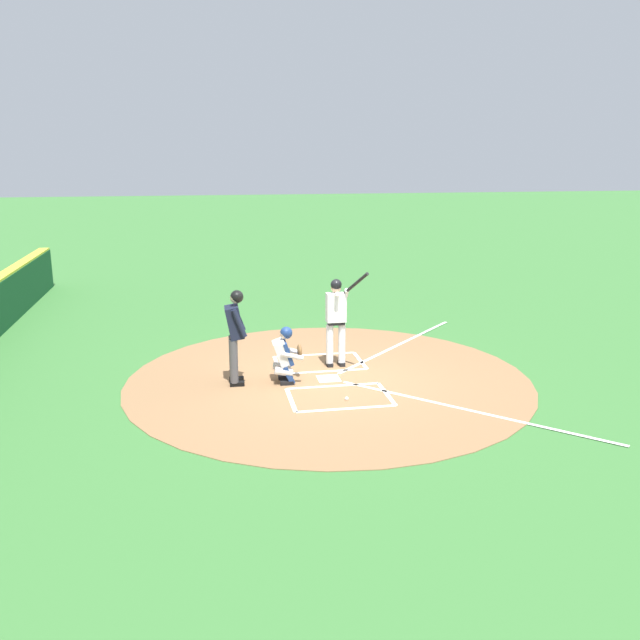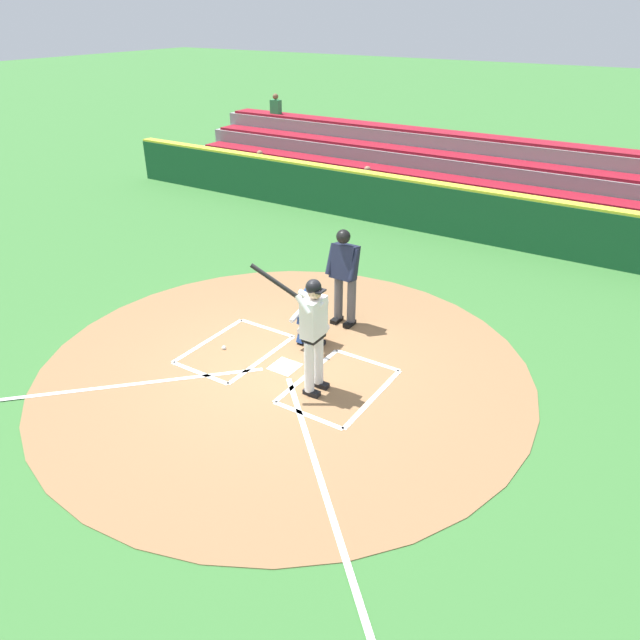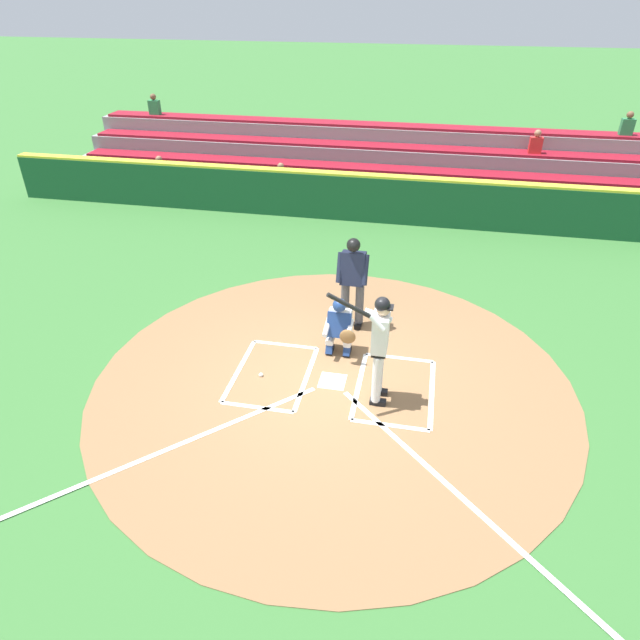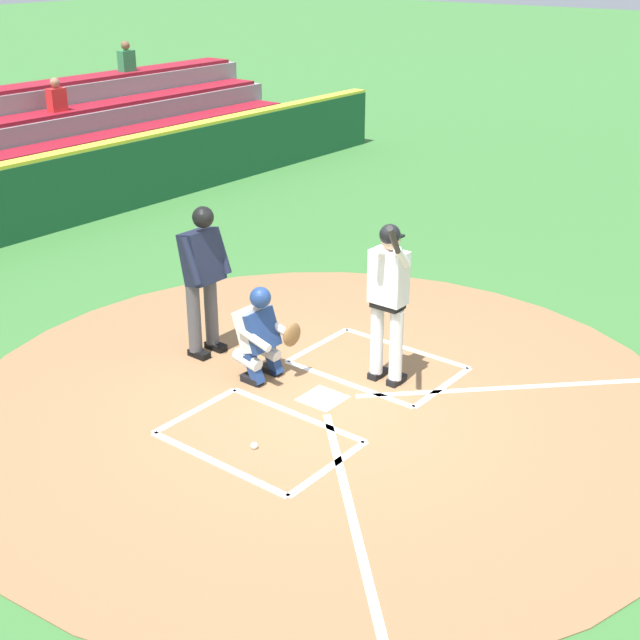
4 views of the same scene
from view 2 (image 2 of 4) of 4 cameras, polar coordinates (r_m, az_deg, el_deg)
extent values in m
plane|color=#387033|center=(9.93, -3.36, -4.50)|extent=(120.00, 120.00, 0.00)
cylinder|color=olive|center=(9.92, -3.36, -4.48)|extent=(8.00, 8.00, 0.01)
cube|color=white|center=(9.92, -3.36, -4.43)|extent=(0.44, 0.44, 0.01)
cube|color=white|center=(10.10, 4.49, -3.84)|extent=(1.20, 0.08, 0.01)
cube|color=white|center=(8.81, -1.18, -9.03)|extent=(1.20, 0.08, 0.01)
cube|color=white|center=(9.70, -1.19, -5.20)|extent=(0.08, 1.80, 0.01)
cube|color=white|center=(9.20, 5.10, -7.37)|extent=(0.08, 1.80, 0.01)
cube|color=white|center=(11.09, -5.08, -0.77)|extent=(1.20, 0.08, 0.01)
cube|color=white|center=(9.93, -11.36, -4.95)|extent=(1.20, 0.08, 0.01)
cube|color=white|center=(10.15, -5.43, -3.69)|extent=(0.08, 1.80, 0.01)
cube|color=white|center=(10.84, -10.48, -1.86)|extent=(0.08, 1.80, 0.01)
cube|color=white|center=(9.99, -20.50, -6.12)|extent=(3.73, 3.73, 0.01)
cube|color=white|center=(7.61, 0.48, -16.17)|extent=(3.73, 3.73, 0.01)
cylinder|color=white|center=(9.17, -0.14, -3.74)|extent=(0.15, 0.15, 0.84)
cube|color=black|center=(9.40, 0.07, -6.18)|extent=(0.26, 0.12, 0.09)
cylinder|color=white|center=(8.99, -1.03, -4.47)|extent=(0.15, 0.15, 0.84)
cube|color=black|center=(9.22, -0.80, -6.94)|extent=(0.26, 0.12, 0.09)
cube|color=black|center=(8.84, -0.60, -1.52)|extent=(0.22, 0.34, 0.10)
cube|color=white|center=(8.69, -0.61, 0.26)|extent=(0.24, 0.40, 0.60)
sphere|color=tan|center=(8.50, -0.51, 2.68)|extent=(0.21, 0.21, 0.21)
sphere|color=black|center=(8.48, -0.62, 3.14)|extent=(0.23, 0.23, 0.23)
cube|color=black|center=(8.44, 0.01, 2.76)|extent=(0.11, 0.17, 0.02)
cylinder|color=white|center=(8.60, -0.84, 2.04)|extent=(0.43, 0.09, 0.21)
cylinder|color=white|center=(8.44, -1.62, 1.52)|extent=(0.27, 0.09, 0.29)
cylinder|color=black|center=(8.41, -4.20, 3.60)|extent=(0.68, 0.37, 0.53)
cylinder|color=black|center=(8.45, -1.85, 2.00)|extent=(0.10, 0.10, 0.08)
cube|color=black|center=(10.45, -0.09, -2.36)|extent=(0.12, 0.26, 0.09)
cube|color=navy|center=(10.35, -0.21, -1.71)|extent=(0.12, 0.24, 0.37)
cylinder|color=silver|center=(10.38, 0.09, -1.10)|extent=(0.15, 0.36, 0.21)
cube|color=black|center=(10.61, -1.54, -1.89)|extent=(0.12, 0.26, 0.09)
cube|color=navy|center=(10.51, -1.67, -1.24)|extent=(0.12, 0.24, 0.37)
cylinder|color=silver|center=(10.54, -1.37, -0.64)|extent=(0.15, 0.36, 0.21)
cube|color=silver|center=(10.31, -0.63, 0.81)|extent=(0.40, 0.36, 0.52)
cube|color=navy|center=(10.23, -0.97, 0.58)|extent=(0.42, 0.22, 0.46)
sphere|color=beige|center=(10.09, -0.86, 2.53)|extent=(0.21, 0.21, 0.21)
sphere|color=navy|center=(10.07, -0.92, 2.59)|extent=(0.24, 0.24, 0.24)
cylinder|color=silver|center=(10.09, -0.21, 0.06)|extent=(0.09, 0.45, 0.20)
cylinder|color=silver|center=(10.29, -2.08, 0.63)|extent=(0.09, 0.45, 0.20)
ellipsoid|color=brown|center=(9.96, -0.85, -0.54)|extent=(0.28, 0.10, 0.28)
cylinder|color=#4C4C51|center=(10.97, 3.01, 1.87)|extent=(0.16, 0.16, 0.86)
cube|color=black|center=(11.14, 2.82, -0.37)|extent=(0.14, 0.28, 0.09)
cylinder|color=#4C4C51|center=(11.10, 1.77, 2.22)|extent=(0.16, 0.16, 0.86)
cube|color=black|center=(11.27, 1.60, 0.00)|extent=(0.14, 0.28, 0.09)
cube|color=#191E33|center=(10.70, 2.35, 5.54)|extent=(0.45, 0.37, 0.66)
sphere|color=beige|center=(10.50, 2.28, 7.85)|extent=(0.22, 0.22, 0.22)
sphere|color=black|center=(10.47, 2.23, 7.92)|extent=(0.25, 0.25, 0.25)
cylinder|color=#191E33|center=(10.51, 3.24, 5.28)|extent=(0.11, 0.29, 0.56)
cylinder|color=#191E33|center=(10.74, 1.03, 5.83)|extent=(0.11, 0.29, 0.56)
sphere|color=white|center=(10.51, -9.11, -2.61)|extent=(0.07, 0.07, 0.07)
cube|color=#19512D|center=(15.81, 12.82, 9.92)|extent=(22.00, 0.36, 1.25)
cube|color=yellow|center=(15.62, 13.07, 12.20)|extent=(22.00, 0.32, 0.06)
cube|color=gray|center=(16.85, 13.94, 9.47)|extent=(20.00, 0.85, 0.45)
cube|color=maroon|center=(16.77, 14.05, 10.32)|extent=(19.60, 0.72, 0.08)
cube|color=gray|center=(17.56, 14.99, 10.85)|extent=(20.00, 0.85, 0.90)
cube|color=maroon|center=(17.43, 15.19, 12.38)|extent=(19.60, 0.72, 0.08)
cube|color=gray|center=(18.29, 15.97, 12.12)|extent=(20.00, 0.85, 1.35)
cube|color=maroon|center=(18.12, 16.27, 14.28)|extent=(19.60, 0.72, 0.08)
cube|color=gray|center=(19.03, 16.88, 13.28)|extent=(20.00, 0.85, 1.80)
cube|color=maroon|center=(18.83, 17.28, 16.04)|extent=(19.60, 0.72, 0.08)
cube|color=orange|center=(17.83, 4.47, 12.98)|extent=(0.36, 0.22, 0.46)
sphere|color=#9E7051|center=(17.75, 4.52, 14.04)|extent=(0.20, 0.20, 0.20)
cube|color=yellow|center=(19.90, -5.69, 14.49)|extent=(0.36, 0.22, 0.46)
sphere|color=#9E7051|center=(19.82, -5.74, 15.44)|extent=(0.20, 0.20, 0.20)
cube|color=#2D844C|center=(22.36, -4.22, 19.54)|extent=(0.36, 0.22, 0.46)
sphere|color=brown|center=(22.31, -4.25, 20.40)|extent=(0.20, 0.20, 0.20)
camera|label=1|loc=(19.70, -32.11, 21.35)|focal=37.63mm
camera|label=3|loc=(3.80, -71.71, 17.14)|focal=31.12mm
camera|label=4|loc=(11.76, -52.12, 14.42)|focal=49.09mm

